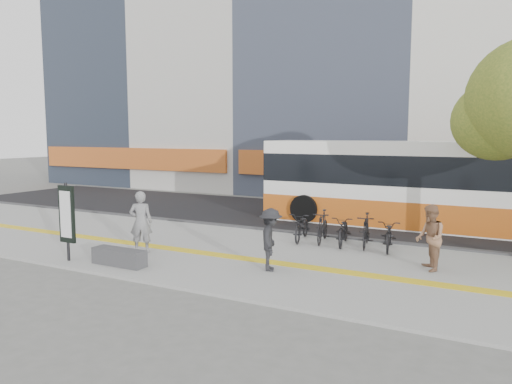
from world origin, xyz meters
The scene contains 12 objects.
ground centered at (0.00, 0.00, 0.00)m, with size 120.00×120.00×0.00m, color #61615C.
sidewalk centered at (0.00, 1.50, 0.04)m, with size 40.00×7.00×0.08m, color gray.
tactile_strip centered at (0.00, 1.00, 0.09)m, with size 40.00×0.45×0.01m, color yellow.
street centered at (0.00, 9.00, 0.03)m, with size 40.00×8.00×0.06m, color black.
curb centered at (0.00, 5.00, 0.07)m, with size 40.00×0.25×0.14m, color #39393B.
bench centered at (-2.60, -1.20, 0.30)m, with size 1.60×0.45×0.45m, color #39393B.
signboard centered at (-4.20, -1.51, 1.37)m, with size 0.55×0.10×2.20m.
bus centered at (3.64, 8.50, 1.60)m, with size 12.30×2.92×3.27m.
bicycle_row centered at (2.01, 4.00, 0.58)m, with size 3.83×1.90×1.06m.
seated_woman centered at (-3.04, 0.20, 1.01)m, with size 0.68×0.44×1.86m, color black.
pedestrian_tan centered at (4.89, 2.19, 0.94)m, with size 0.84×0.65×1.73m, color #8F6649.
pedestrian_dark centered at (1.24, 0.28, 0.89)m, with size 1.05×0.60×1.63m, color black.
Camera 1 is at (6.71, -10.88, 3.61)m, focal length 34.32 mm.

